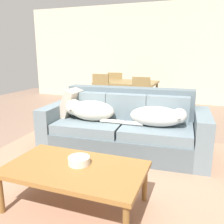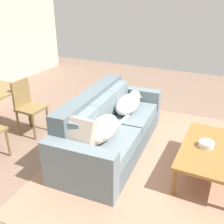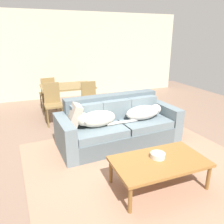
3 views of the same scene
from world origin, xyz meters
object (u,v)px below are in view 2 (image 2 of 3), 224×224
object	(u,v)px
throw_pillow_by_left_arm	(77,136)
dog_on_right_cushion	(129,103)
coffee_table	(211,151)
bowl_on_coffee_table	(206,144)
dog_on_left_cushion	(102,129)
couch	(109,128)
dining_chair_near_right	(28,104)

from	to	relation	value
throw_pillow_by_left_arm	dog_on_right_cushion	bearing A→B (deg)	-4.56
coffee_table	bowl_on_coffee_table	size ratio (longest dim) A/B	6.30
dog_on_right_cushion	throw_pillow_by_left_arm	size ratio (longest dim) A/B	1.94
dog_on_left_cushion	coffee_table	xyz separation A→B (m)	(0.47, -1.30, -0.23)
couch	dog_on_right_cushion	distance (m)	0.56
dog_on_left_cushion	dining_chair_near_right	xyz separation A→B (m)	(0.35, 1.58, -0.08)
throw_pillow_by_left_arm	bowl_on_coffee_table	bearing A→B (deg)	-58.93
couch	bowl_on_coffee_table	xyz separation A→B (m)	(-0.01, -1.39, 0.10)
dog_on_left_cushion	bowl_on_coffee_table	distance (m)	1.34
couch	throw_pillow_by_left_arm	bearing A→B (deg)	176.49
dog_on_left_cushion	throw_pillow_by_left_arm	bearing A→B (deg)	153.45
dog_on_right_cushion	bowl_on_coffee_table	distance (m)	1.38
throw_pillow_by_left_arm	bowl_on_coffee_table	distance (m)	1.63
bowl_on_coffee_table	dog_on_left_cushion	bearing A→B (deg)	111.28
coffee_table	dining_chair_near_right	distance (m)	2.89
dog_on_right_cushion	throw_pillow_by_left_arm	xyz separation A→B (m)	(-1.33, 0.11, 0.06)
dog_on_right_cushion	couch	bearing A→B (deg)	163.79
couch	bowl_on_coffee_table	bearing A→B (deg)	-93.98
couch	dog_on_left_cushion	xyz separation A→B (m)	(-0.49, -0.15, 0.26)
throw_pillow_by_left_arm	coffee_table	size ratio (longest dim) A/B	0.35
bowl_on_coffee_table	dining_chair_near_right	size ratio (longest dim) A/B	0.22
dog_on_right_cushion	throw_pillow_by_left_arm	world-z (taller)	throw_pillow_by_left_arm
throw_pillow_by_left_arm	coffee_table	xyz separation A→B (m)	(0.82, -1.45, -0.28)
couch	dining_chair_near_right	bearing A→B (deg)	91.92
bowl_on_coffee_table	dining_chair_near_right	world-z (taller)	dining_chair_near_right
coffee_table	dining_chair_near_right	bearing A→B (deg)	92.41
dog_on_left_cushion	coffee_table	distance (m)	1.40
coffee_table	dining_chair_near_right	size ratio (longest dim) A/B	1.36
couch	dining_chair_near_right	world-z (taller)	dining_chair_near_right
dog_on_left_cushion	bowl_on_coffee_table	bearing A→B (deg)	-72.40
couch	dog_on_left_cushion	distance (m)	0.57
dog_on_right_cushion	dining_chair_near_right	xyz separation A→B (m)	(-0.63, 1.54, -0.06)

